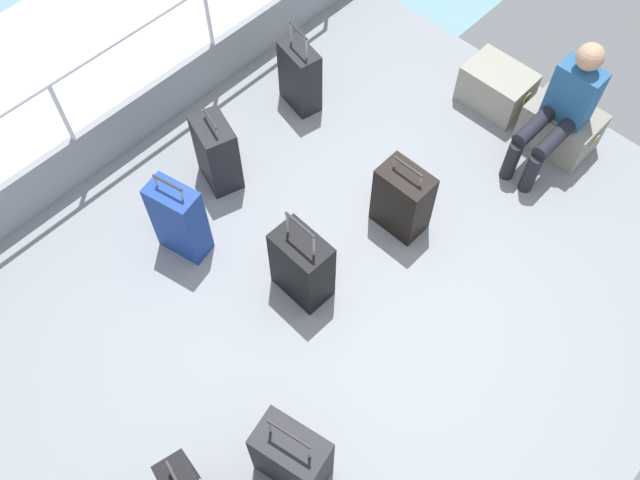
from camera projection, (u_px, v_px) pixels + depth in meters
The scene contains 14 objects.
ground_plane at pixel (349, 286), 4.95m from camera, with size 4.40×5.20×0.06m, color gray.
gunwale_port at pixel (153, 108), 5.51m from camera, with size 0.06×5.20×0.45m, color gray.
railing_port at pixel (137, 56), 5.04m from camera, with size 0.04×4.20×1.02m.
sea_wake at pixel (70, 71), 6.51m from camera, with size 12.00×12.00×0.01m.
cargo_crate_0 at pixel (496, 87), 5.70m from camera, with size 0.59×0.39×0.36m.
cargo_crate_1 at pixel (560, 127), 5.46m from camera, with size 0.60×0.40×0.38m.
passenger_seated at pixel (562, 108), 5.07m from camera, with size 0.34×0.66×1.08m.
suitcase_0 at pixel (179, 220), 4.81m from camera, with size 0.40×0.28×0.79m.
suitcase_1 at pixel (302, 266), 4.65m from camera, with size 0.41×0.27×0.83m.
suitcase_2 at pixel (402, 200), 4.96m from camera, with size 0.39×0.26×0.70m.
suitcase_4 at pixel (292, 457), 3.99m from camera, with size 0.47×0.33×0.78m.
suitcase_5 at pixel (300, 77), 5.60m from camera, with size 0.39×0.27×0.79m.
suitcase_6 at pixel (217, 153), 5.17m from camera, with size 0.42×0.34×0.71m.
paper_cup at pixel (229, 137), 5.58m from camera, with size 0.08×0.08×0.10m, color white.
Camera 1 is at (1.44, -1.81, 4.36)m, focal length 38.16 mm.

